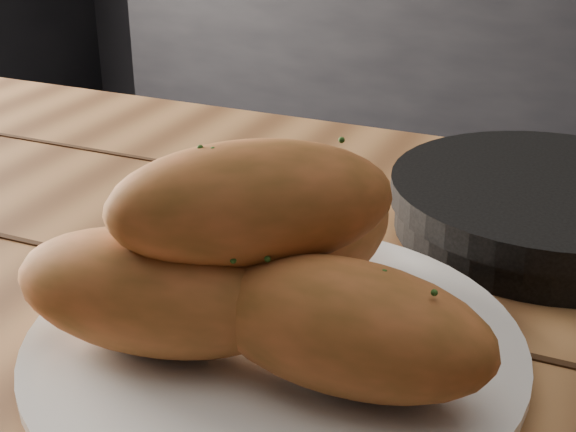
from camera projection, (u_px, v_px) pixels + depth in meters
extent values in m
cube|color=black|center=(552.00, 53.00, 2.55)|extent=(2.80, 0.60, 0.90)
cube|color=#976638|center=(246.00, 415.00, 0.48)|extent=(1.61, 0.99, 0.04)
cylinder|color=silver|center=(275.00, 352.00, 0.49)|extent=(0.28, 0.28, 0.01)
cylinder|color=silver|center=(275.00, 341.00, 0.49)|extent=(0.30, 0.30, 0.01)
ellipsoid|color=#CB6938|center=(151.00, 292.00, 0.46)|extent=(0.18, 0.10, 0.07)
ellipsoid|color=#CB6938|center=(346.00, 326.00, 0.43)|extent=(0.17, 0.08, 0.07)
ellipsoid|color=#CB6938|center=(305.00, 240.00, 0.53)|extent=(0.12, 0.18, 0.07)
ellipsoid|color=#CB6938|center=(252.00, 204.00, 0.45)|extent=(0.18, 0.16, 0.07)
cylinder|color=black|center=(547.00, 215.00, 0.66)|extent=(0.25, 0.25, 0.03)
cylinder|color=black|center=(550.00, 193.00, 0.65)|extent=(0.26, 0.26, 0.02)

